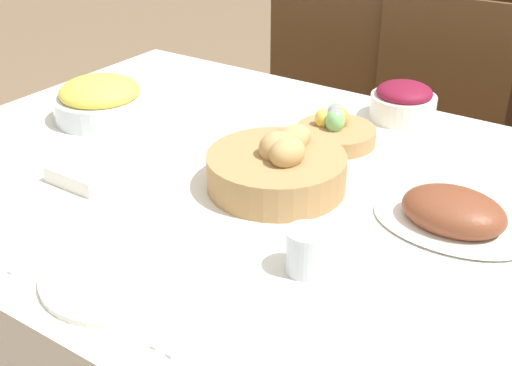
# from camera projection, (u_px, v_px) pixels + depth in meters

# --- Properties ---
(dining_table) EXTENTS (1.58, 1.06, 0.74)m
(dining_table) POSITION_uv_depth(u_px,v_px,m) (276.00, 333.00, 1.41)
(dining_table) COLOR white
(dining_table) RESTS_ON ground
(chair_far_left) EXTENTS (0.46, 0.46, 0.91)m
(chair_far_left) POSITION_uv_depth(u_px,v_px,m) (310.00, 114.00, 2.18)
(chair_far_left) COLOR brown
(chair_far_left) RESTS_ON ground
(chair_far_center) EXTENTS (0.43, 0.43, 0.91)m
(chair_far_center) POSITION_uv_depth(u_px,v_px,m) (421.00, 142.00, 1.99)
(chair_far_center) COLOR brown
(chair_far_center) RESTS_ON ground
(sideboard) EXTENTS (1.42, 0.44, 0.85)m
(sideboard) POSITION_uv_depth(u_px,v_px,m) (494.00, 85.00, 2.64)
(sideboard) COLOR #3D2616
(sideboard) RESTS_ON ground
(bread_basket) EXTENTS (0.26, 0.26, 0.11)m
(bread_basket) POSITION_uv_depth(u_px,v_px,m) (279.00, 164.00, 1.20)
(bread_basket) COLOR #AD8451
(bread_basket) RESTS_ON dining_table
(egg_basket) EXTENTS (0.17, 0.17, 0.08)m
(egg_basket) POSITION_uv_depth(u_px,v_px,m) (335.00, 130.00, 1.39)
(egg_basket) COLOR #AD8451
(egg_basket) RESTS_ON dining_table
(ham_platter) EXTENTS (0.27, 0.19, 0.07)m
(ham_platter) POSITION_uv_depth(u_px,v_px,m) (453.00, 214.00, 1.09)
(ham_platter) COLOR white
(ham_platter) RESTS_ON dining_table
(beet_salad_bowl) EXTENTS (0.15, 0.15, 0.09)m
(beet_salad_bowl) POSITION_uv_depth(u_px,v_px,m) (403.00, 102.00, 1.50)
(beet_salad_bowl) COLOR white
(beet_salad_bowl) RESTS_ON dining_table
(pineapple_bowl) EXTENTS (0.22, 0.22, 0.10)m
(pineapple_bowl) POSITION_uv_depth(u_px,v_px,m) (101.00, 100.00, 1.50)
(pineapple_bowl) COLOR silver
(pineapple_bowl) RESTS_ON dining_table
(dinner_plate) EXTENTS (0.24, 0.24, 0.01)m
(dinner_plate) POSITION_uv_depth(u_px,v_px,m) (121.00, 273.00, 0.97)
(dinner_plate) COLOR white
(dinner_plate) RESTS_ON dining_table
(fork) EXTENTS (0.01, 0.19, 0.00)m
(fork) POSITION_uv_depth(u_px,v_px,m) (56.00, 244.00, 1.05)
(fork) COLOR silver
(fork) RESTS_ON dining_table
(knife) EXTENTS (0.01, 0.19, 0.00)m
(knife) POSITION_uv_depth(u_px,v_px,m) (196.00, 309.00, 0.90)
(knife) COLOR silver
(knife) RESTS_ON dining_table
(spoon) EXTENTS (0.01, 0.19, 0.00)m
(spoon) POSITION_uv_depth(u_px,v_px,m) (213.00, 317.00, 0.89)
(spoon) COLOR silver
(spoon) RESTS_ON dining_table
(drinking_cup) EXTENTS (0.06, 0.06, 0.07)m
(drinking_cup) POSITION_uv_depth(u_px,v_px,m) (306.00, 251.00, 0.97)
(drinking_cup) COLOR silver
(drinking_cup) RESTS_ON dining_table
(butter_dish) EXTENTS (0.13, 0.08, 0.03)m
(butter_dish) POSITION_uv_depth(u_px,v_px,m) (82.00, 175.00, 1.23)
(butter_dish) COLOR white
(butter_dish) RESTS_ON dining_table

